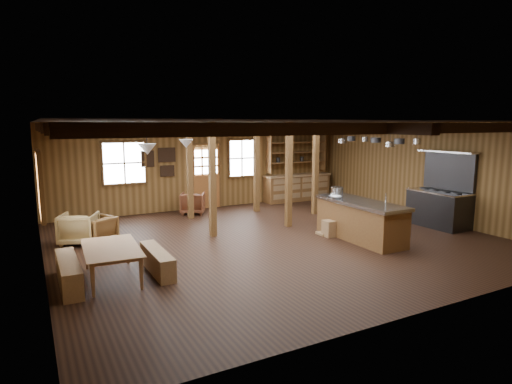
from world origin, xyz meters
TOP-DOWN VIEW (x-y plane):
  - room at (0.00, 0.00)m, footprint 10.04×9.04m
  - ceiling_joists at (0.00, 0.18)m, footprint 9.80×8.82m
  - timber_posts at (0.52, 2.08)m, footprint 3.95×2.35m
  - back_door at (0.00, 4.45)m, footprint 1.02×0.08m
  - window_back_left at (-2.60, 4.46)m, footprint 1.32×0.06m
  - window_back_right at (1.30, 4.46)m, footprint 1.02×0.06m
  - window_left at (-4.96, 0.50)m, footprint 0.14×1.24m
  - notice_boards at (-1.50, 4.46)m, footprint 1.08×0.03m
  - back_counter at (3.40, 4.20)m, footprint 2.55×0.60m
  - pendant_lamps at (-2.25, 1.00)m, footprint 1.86×2.36m
  - pot_rack at (3.37, 0.36)m, footprint 0.44×3.00m
  - kitchen_island at (1.80, -0.94)m, footprint 0.92×2.51m
  - step_stool at (1.38, -0.39)m, footprint 0.46×0.33m
  - commercial_range at (4.65, -0.92)m, footprint 0.85×1.66m
  - dining_table at (-3.90, -0.90)m, footprint 1.02×1.71m
  - bench_wall at (-4.65, -0.90)m, footprint 0.31×1.67m
  - bench_aisle at (-3.12, -0.90)m, footprint 0.29×1.53m
  - armchair_a at (-3.80, 1.71)m, footprint 0.93×0.94m
  - armchair_b at (-0.72, 3.80)m, footprint 0.96×0.97m
  - armchair_c at (-4.20, 1.82)m, footprint 1.02×1.03m
  - counter_pot at (1.89, 0.06)m, footprint 0.33×0.33m
  - bowl at (1.46, -0.39)m, footprint 0.31×0.31m

SIDE VIEW (x-z plane):
  - step_stool at x=1.38m, z-range 0.00..0.40m
  - bench_aisle at x=-3.12m, z-range 0.00..0.42m
  - bench_wall at x=-4.65m, z-range 0.00..0.46m
  - dining_table at x=-3.90m, z-range 0.00..0.59m
  - armchair_a at x=-3.80m, z-range 0.00..0.63m
  - armchair_b at x=-0.72m, z-range 0.00..0.66m
  - armchair_c at x=-4.20m, z-range 0.00..0.73m
  - kitchen_island at x=1.80m, z-range -0.12..1.08m
  - back_counter at x=3.40m, z-range -0.62..1.83m
  - commercial_range at x=4.65m, z-range -0.37..1.68m
  - back_door at x=0.00m, z-range -0.19..1.96m
  - bowl at x=1.46m, z-range 0.94..1.01m
  - counter_pot at x=1.89m, z-range 0.94..1.14m
  - room at x=0.00m, z-range -0.02..2.82m
  - timber_posts at x=0.52m, z-range 0.00..2.80m
  - window_back_left at x=-2.60m, z-range 0.94..2.26m
  - window_back_right at x=1.30m, z-range 0.94..2.26m
  - window_left at x=-4.96m, z-range 0.94..2.26m
  - notice_boards at x=-1.50m, z-range 1.19..2.09m
  - pendant_lamps at x=-2.25m, z-range 1.92..2.58m
  - pot_rack at x=3.37m, z-range 2.10..2.52m
  - ceiling_joists at x=0.00m, z-range 2.59..2.77m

